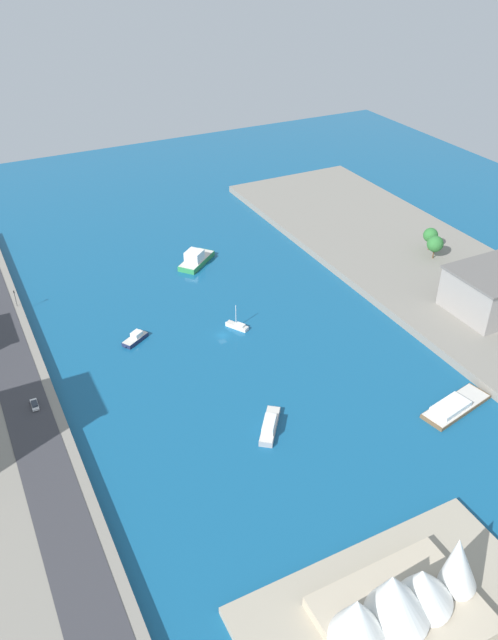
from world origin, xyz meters
name	(u,v)px	position (x,y,z in m)	size (l,w,h in m)	color
ground_plane	(222,336)	(0.00, 0.00, 0.00)	(440.00, 440.00, 0.00)	#145684
quay_west	(433,273)	(-94.59, 0.00, 1.52)	(70.00, 240.00, 3.04)	gray
peninsula_point	(401,623)	(11.68, 113.93, 1.00)	(65.45, 39.55, 2.00)	#A89E89
road_strip	(19,385)	(68.83, 0.00, 3.12)	(12.85, 228.00, 0.15)	#38383D
patrol_launch_navy	(135,338)	(28.26, -10.70, 1.12)	(10.63, 8.42, 3.15)	#1E284C
ferry_green_doubledeck	(196,259)	(-12.58, -53.52, 2.25)	(19.57, 18.03, 6.43)	#2D8C4C
sailboat_small_white	(237,326)	(-6.70, -2.04, 0.94)	(6.39, 9.05, 9.41)	white
yacht_sleek_gray	(270,425)	(7.79, 49.28, 1.61)	(12.61, 15.08, 4.23)	#999EA3
barge_flat_brown	(454,406)	(-45.53, 66.64, 1.16)	(25.21, 12.36, 2.97)	brown
carpark_squat_concrete	(492,291)	(-91.63, 32.74, 10.91)	(28.63, 25.70, 15.68)	gray
van_white	(35,405)	(66.42, 12.55, 3.94)	(2.04, 5.14, 1.51)	black
traffic_light_waterfront	(15,296)	(61.19, -47.62, 7.38)	(0.36, 0.36, 6.50)	black
opera_landmark	(402,600)	(12.90, 113.93, 10.02)	(36.97, 24.36, 20.28)	#BCAD93
park_tree_cluster	(433,240)	(-102.36, -11.06, 9.71)	(10.19, 13.69, 10.04)	brown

